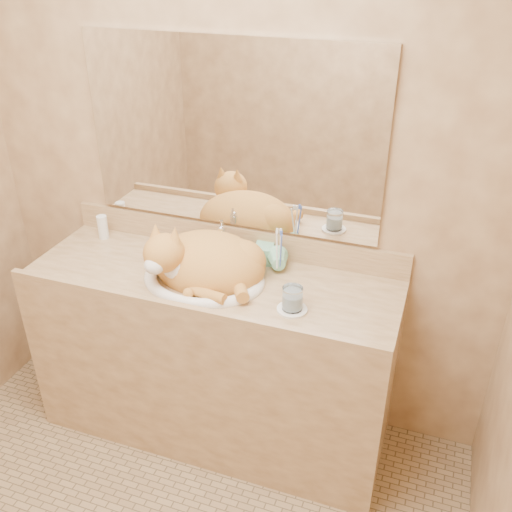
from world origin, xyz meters
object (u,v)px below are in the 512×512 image
(cat, at_px, (203,260))
(soap_dispenser, at_px, (263,249))
(vanity_counter, at_px, (214,357))
(toothbrush_cup, at_px, (279,266))
(water_glass, at_px, (292,298))
(sink_basin, at_px, (203,263))

(cat, distance_m, soap_dispenser, 0.27)
(cat, height_order, soap_dispenser, cat)
(soap_dispenser, bearing_deg, vanity_counter, -148.99)
(cat, height_order, toothbrush_cup, cat)
(water_glass, bearing_deg, toothbrush_cup, 118.95)
(cat, relative_size, toothbrush_cup, 4.96)
(soap_dispenser, distance_m, water_glass, 0.35)
(water_glass, bearing_deg, sink_basin, 167.44)
(cat, height_order, water_glass, cat)
(sink_basin, xyz_separation_m, cat, (-0.01, 0.02, 0.01))
(cat, distance_m, toothbrush_cup, 0.32)
(vanity_counter, distance_m, toothbrush_cup, 0.55)
(soap_dispenser, bearing_deg, cat, -152.56)
(vanity_counter, bearing_deg, sink_basin, -134.96)
(cat, xyz_separation_m, toothbrush_cup, (0.29, 0.12, -0.04))
(soap_dispenser, relative_size, water_glass, 1.92)
(vanity_counter, relative_size, sink_basin, 3.13)
(soap_dispenser, bearing_deg, water_glass, -63.89)
(sink_basin, xyz_separation_m, toothbrush_cup, (0.28, 0.14, -0.03))
(cat, relative_size, water_glass, 5.19)
(vanity_counter, height_order, sink_basin, sink_basin)
(soap_dispenser, bearing_deg, sink_basin, -148.74)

